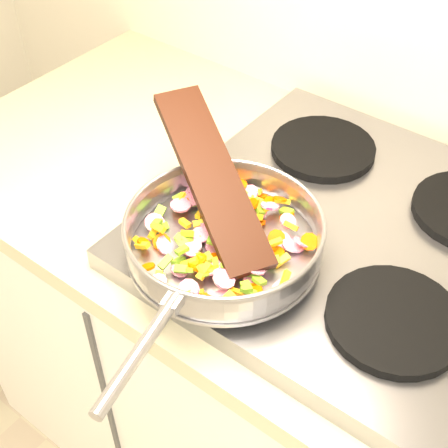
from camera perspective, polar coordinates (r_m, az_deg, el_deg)
The scene contains 7 objects.
cooktop at distance 1.04m, azimuth 11.54°, elevation -0.92°, with size 0.60×0.60×0.04m, color #939399.
grate_fl at distance 0.98m, azimuth 0.65°, elevation -0.83°, with size 0.19×0.19×0.02m, color black.
grate_fr at distance 0.90m, azimuth 15.28°, elevation -8.43°, with size 0.19×0.19×0.02m, color black.
grate_bl at distance 1.16m, azimuth 9.05°, elevation 6.85°, with size 0.19×0.19×0.02m, color black.
saute_pan at distance 0.92m, azimuth -0.06°, elevation -1.03°, with size 0.34×0.50×0.06m.
vegetable_heap at distance 0.93m, azimuth -0.07°, elevation -1.42°, with size 0.27×0.28×0.04m.
wooden_spatula at distance 0.94m, azimuth -1.11°, elevation 4.35°, with size 0.33×0.07×0.02m, color black.
Camera 1 is at (-0.42, 0.96, 1.63)m, focal length 50.00 mm.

